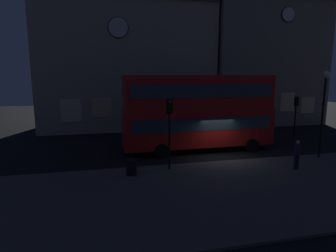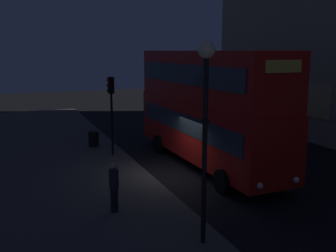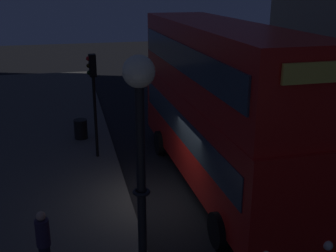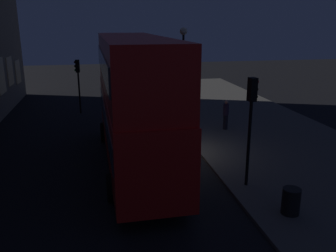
# 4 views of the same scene
# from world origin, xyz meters

# --- Properties ---
(ground_plane) EXTENTS (80.00, 80.00, 0.00)m
(ground_plane) POSITION_xyz_m (0.00, 0.00, 0.00)
(ground_plane) COLOR black
(sidewalk_slab) EXTENTS (44.00, 8.82, 0.12)m
(sidewalk_slab) POSITION_xyz_m (0.00, -5.40, 0.06)
(sidewalk_slab) COLOR #4C4944
(sidewalk_slab) RESTS_ON ground
(building_with_clock) EXTENTS (17.86, 7.48, 14.85)m
(building_with_clock) POSITION_xyz_m (-5.08, 14.04, 7.43)
(building_with_clock) COLOR tan
(building_with_clock) RESTS_ON ground
(double_decker_bus) EXTENTS (11.26, 2.98, 5.59)m
(double_decker_bus) POSITION_xyz_m (-0.98, 2.16, 3.10)
(double_decker_bus) COLOR red
(double_decker_bus) RESTS_ON ground
(traffic_light_near_kerb) EXTENTS (0.34, 0.37, 4.15)m
(traffic_light_near_kerb) POSITION_xyz_m (-4.09, -1.77, 3.10)
(traffic_light_near_kerb) COLOR black
(traffic_light_near_kerb) RESTS_ON sidewalk_slab
(street_lamp) EXTENTS (0.48, 0.48, 5.73)m
(street_lamp) POSITION_xyz_m (6.28, -1.71, 4.21)
(street_lamp) COLOR black
(street_lamp) RESTS_ON sidewalk_slab
(pedestrian) EXTENTS (0.33, 0.33, 1.74)m
(pedestrian) POSITION_xyz_m (3.16, -3.54, 1.02)
(pedestrian) COLOR black
(pedestrian) RESTS_ON sidewalk_slab
(litter_bin) EXTENTS (0.59, 0.59, 0.88)m
(litter_bin) POSITION_xyz_m (-6.39, -2.31, 0.56)
(litter_bin) COLOR black
(litter_bin) RESTS_ON sidewalk_slab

